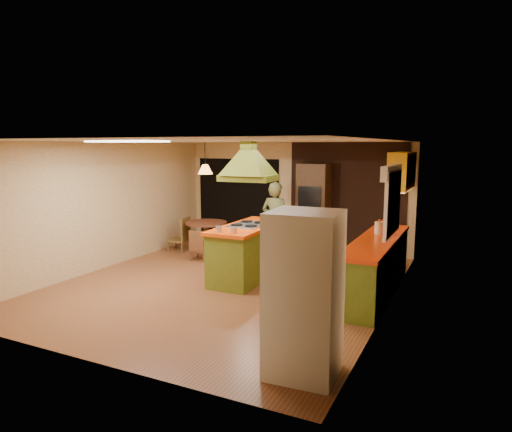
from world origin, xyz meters
The scene contains 21 objects.
ground centered at (0.00, 0.00, 0.00)m, with size 6.50×6.50×0.00m, color brown.
room_walls centered at (0.00, 0.00, 1.25)m, with size 5.50×6.50×6.50m.
ceiling_plane centered at (0.00, 0.00, 2.50)m, with size 6.50×6.50×0.00m, color silver.
brick_panel centered at (1.25, 3.23, 1.25)m, with size 2.64×0.03×2.50m, color #381E14.
nook_opening centered at (-1.50, 3.23, 1.05)m, with size 2.20×0.03×2.10m, color black.
right_counter centered at (2.45, 0.60, 0.46)m, with size 0.62×3.05×0.92m.
upper_cabinets centered at (2.57, 2.20, 1.95)m, with size 0.34×1.40×0.70m, color yellow.
window_right centered at (2.70, 0.40, 1.77)m, with size 0.12×1.35×1.06m.
fluor_panel centered at (-1.10, -1.20, 2.48)m, with size 1.20×0.60×0.03m, color white.
kitchen_island centered at (0.16, 0.50, 0.50)m, with size 0.82×2.00×1.01m.
range_hood centered at (0.16, 0.50, 2.25)m, with size 0.97×0.72×0.78m.
man centered at (0.11, 1.84, 0.84)m, with size 0.61×0.40×1.69m, color #4A4E29.
refrigerator centered at (2.29, -2.46, 0.88)m, with size 0.72×0.68×1.76m, color white.
wall_oven centered at (0.58, 2.95, 1.01)m, with size 0.68×0.61×2.03m.
dining_table centered at (-1.62, 1.89, 0.50)m, with size 0.94×0.94×0.71m.
chair_left centered at (-2.32, 1.79, 0.39)m, with size 0.43×0.43×0.78m, color brown, non-canonical shape.
chair_near centered at (-1.37, 1.24, 0.33)m, with size 0.36×0.36×0.66m, color brown, non-canonical shape.
pendant_lamp centered at (-1.62, 1.89, 1.90)m, with size 0.33×0.33×0.21m, color #FF9E3F.
canister_large centered at (2.40, 1.88, 1.02)m, with size 0.14×0.14×0.20m, color #FFE6CD.
canister_medium centered at (2.40, 1.03, 1.03)m, with size 0.15×0.15×0.21m, color #FFF3CD.
canister_small centered at (2.40, 1.46, 1.00)m, with size 0.12×0.12×0.16m, color #FFF6CD.
Camera 1 is at (3.83, -6.81, 2.42)m, focal length 32.00 mm.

